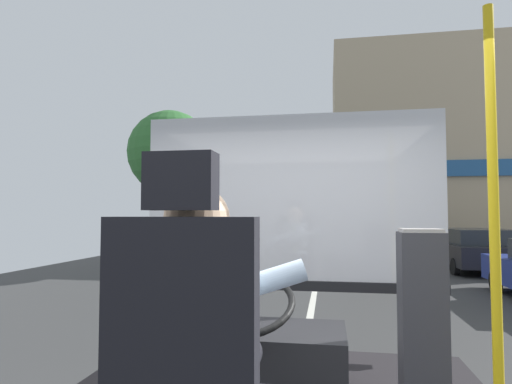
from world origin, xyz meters
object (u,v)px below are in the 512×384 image
(steering_console, at_px, (255,358))
(parked_car_black, at_px, (477,249))
(fare_box, at_px, (422,321))
(bus_driver, at_px, (201,323))
(handrail_pole, at_px, (494,232))

(steering_console, distance_m, parked_car_black, 12.35)
(fare_box, distance_m, parked_car_black, 12.09)
(fare_box, height_order, parked_car_black, fare_box)
(steering_console, bearing_deg, bus_driver, -90.00)
(handrail_pole, relative_size, fare_box, 2.01)
(parked_car_black, bearing_deg, fare_box, -109.01)
(bus_driver, relative_size, steering_console, 0.70)
(handrail_pole, bearing_deg, fare_box, 113.39)
(bus_driver, bearing_deg, steering_console, 90.00)
(steering_console, bearing_deg, fare_box, -5.31)
(steering_console, height_order, parked_car_black, steering_console)
(handrail_pole, height_order, parked_car_black, handrail_pole)
(handrail_pole, distance_m, parked_car_black, 12.52)
(bus_driver, relative_size, fare_box, 0.75)
(steering_console, xyz_separation_m, parked_car_black, (4.90, 11.33, -0.18))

